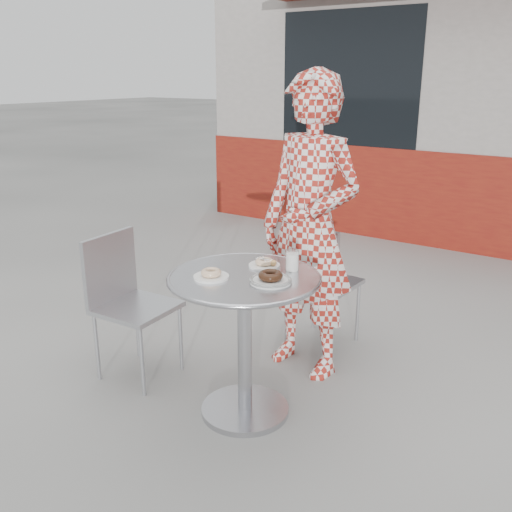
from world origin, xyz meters
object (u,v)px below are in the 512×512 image
Objects in this scene: bistro_table at (244,311)px; plate_far at (265,263)px; plate_near at (211,275)px; seated_person at (310,228)px; milk_cup at (292,261)px; chair_far at (322,308)px; plate_checker at (271,279)px; chair_left at (137,334)px.

plate_far is (0.01, 0.18, 0.21)m from bistro_table.
plate_near reaches higher than bistro_table.
milk_cup is at bearing -63.41° from seated_person.
chair_far is 7.73× the size of milk_cup.
milk_cup reaches higher than bistro_table.
chair_far is 0.98m from milk_cup.
seated_person is at bearing 108.19° from milk_cup.
seated_person reaches higher than plate_checker.
seated_person is at bearing 89.19° from plate_far.
plate_near is (-0.06, -1.09, 0.54)m from chair_far.
seated_person is at bearing 104.35° from chair_far.
seated_person reaches higher than chair_far.
plate_far is 0.16m from milk_cup.
plate_checker is (0.16, -0.00, 0.21)m from bistro_table.
plate_checker is at bearing -89.84° from milk_cup.
plate_near reaches higher than plate_far.
plate_near is 1.60× the size of milk_cup.
plate_far is at bearing -169.84° from milk_cup.
plate_checker is (0.28, 0.12, 0.00)m from plate_near.
milk_cup is (-0.00, 0.21, 0.03)m from plate_checker.
plate_near is at bearing -91.30° from seated_person.
seated_person reaches higher than bistro_table.
bistro_table is at bearing -127.69° from milk_cup.
chair_left is at bearing -178.75° from plate_checker.
bistro_table is 0.85m from chair_left.
chair_far is 0.99× the size of chair_left.
plate_near is (-0.12, -0.30, -0.00)m from plate_far.
chair_left is at bearing 56.55° from chair_far.
plate_far is at bearing -82.41° from seated_person.
seated_person is at bearing 102.65° from plate_checker.
chair_far is 0.96m from plate_far.
milk_cup reaches higher than chair_far.
seated_person is 8.57× the size of plate_checker.
seated_person is at bearing 80.31° from plate_near.
plate_far reaches higher than bistro_table.
chair_left reaches higher than chair_far.
plate_checker reaches higher than plate_near.
chair_left reaches higher than plate_checker.
plate_far is 1.50× the size of milk_cup.
bistro_table is 0.28m from plate_far.
seated_person is at bearing 88.79° from bistro_table.
plate_far is at bearing 130.16° from plate_checker.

